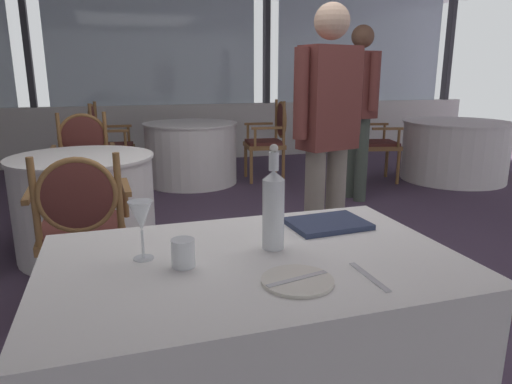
# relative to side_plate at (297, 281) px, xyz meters

# --- Properties ---
(ground_plane) EXTENTS (15.47, 15.47, 0.00)m
(ground_plane) POSITION_rel_side_plate_xyz_m (0.23, 1.55, -0.74)
(ground_plane) COLOR #47384C
(window_wall_far) EXTENTS (10.81, 0.14, 2.80)m
(window_wall_far) POSITION_rel_side_plate_xyz_m (0.23, 6.02, 0.38)
(window_wall_far) COLOR silver
(window_wall_far) RESTS_ON ground_plane
(foreground_table) EXTENTS (1.31, 0.85, 0.73)m
(foreground_table) POSITION_rel_side_plate_xyz_m (-0.07, 0.21, -0.37)
(foreground_table) COLOR white
(foreground_table) RESTS_ON ground_plane
(side_plate) EXTENTS (0.21, 0.21, 0.01)m
(side_plate) POSITION_rel_side_plate_xyz_m (0.00, 0.00, 0.00)
(side_plate) COLOR silver
(side_plate) RESTS_ON foreground_table
(butter_knife) EXTENTS (0.20, 0.06, 0.00)m
(butter_knife) POSITION_rel_side_plate_xyz_m (0.00, 0.00, 0.01)
(butter_knife) COLOR silver
(butter_knife) RESTS_ON foreground_table
(dinner_fork) EXTENTS (0.02, 0.20, 0.00)m
(dinner_fork) POSITION_rel_side_plate_xyz_m (0.21, -0.03, -0.00)
(dinner_fork) COLOR silver
(dinner_fork) RESTS_ON foreground_table
(water_bottle) EXTENTS (0.07, 0.07, 0.35)m
(water_bottle) POSITION_rel_side_plate_xyz_m (0.02, 0.27, 0.14)
(water_bottle) COLOR white
(water_bottle) RESTS_ON foreground_table
(wine_glass) EXTENTS (0.08, 0.08, 0.19)m
(wine_glass) POSITION_rel_side_plate_xyz_m (-0.40, 0.30, 0.13)
(wine_glass) COLOR white
(wine_glass) RESTS_ON foreground_table
(water_tumbler) EXTENTS (0.07, 0.07, 0.09)m
(water_tumbler) POSITION_rel_side_plate_xyz_m (-0.29, 0.21, 0.04)
(water_tumbler) COLOR white
(water_tumbler) RESTS_ON foreground_table
(menu_book) EXTENTS (0.30, 0.23, 0.02)m
(menu_book) POSITION_rel_side_plate_xyz_m (0.30, 0.42, 0.01)
(menu_book) COLOR #2D3856
(menu_book) RESTS_ON foreground_table
(background_table_0) EXTENTS (1.01, 1.01, 0.73)m
(background_table_0) POSITION_rel_side_plate_xyz_m (-0.69, 2.37, -0.37)
(background_table_0) COLOR white
(background_table_0) RESTS_ON ground_plane
(dining_chair_0_0) EXTENTS (0.55, 0.48, 0.96)m
(dining_chair_0_0) POSITION_rel_side_plate_xyz_m (-0.72, 3.31, -0.18)
(dining_chair_0_0) COLOR olive
(dining_chair_0_0) RESTS_ON ground_plane
(dining_chair_0_1) EXTENTS (0.55, 0.48, 0.91)m
(dining_chair_0_1) POSITION_rel_side_plate_xyz_m (-0.66, 1.44, -0.20)
(dining_chair_0_1) COLOR olive
(dining_chair_0_1) RESTS_ON ground_plane
(background_table_1) EXTENTS (1.30, 1.30, 0.73)m
(background_table_1) POSITION_rel_side_plate_xyz_m (3.61, 3.62, -0.37)
(background_table_1) COLOR white
(background_table_1) RESTS_ON ground_plane
(dining_chair_1_0) EXTENTS (0.55, 0.61, 0.96)m
(dining_chair_1_0) POSITION_rel_side_plate_xyz_m (2.57, 3.87, -0.18)
(dining_chair_1_0) COLOR olive
(dining_chair_1_0) RESTS_ON ground_plane
(background_table_3) EXTENTS (1.13, 1.13, 0.73)m
(background_table_3) POSITION_rel_side_plate_xyz_m (0.43, 4.42, -0.37)
(background_table_3) COLOR white
(background_table_3) RESTS_ON ground_plane
(dining_chair_3_0) EXTENTS (0.51, 0.57, 0.99)m
(dining_chair_3_0) POSITION_rel_side_plate_xyz_m (-0.55, 4.53, -0.17)
(dining_chair_3_0) COLOR olive
(dining_chair_3_0) RESTS_ON ground_plane
(dining_chair_3_1) EXTENTS (0.51, 0.57, 0.99)m
(dining_chair_3_1) POSITION_rel_side_plate_xyz_m (1.42, 4.31, -0.17)
(dining_chair_3_1) COLOR olive
(dining_chair_3_1) RESTS_ON ground_plane
(diner_person_0) EXTENTS (0.51, 0.29, 1.71)m
(diner_person_0) POSITION_rel_side_plate_xyz_m (0.84, 1.55, 0.24)
(diner_person_0) COLOR gray
(diner_person_0) RESTS_ON ground_plane
(diner_person_1) EXTENTS (0.25, 0.53, 1.77)m
(diner_person_1) POSITION_rel_side_plate_xyz_m (1.97, 3.16, 0.28)
(diner_person_1) COLOR #424C42
(diner_person_1) RESTS_ON ground_plane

